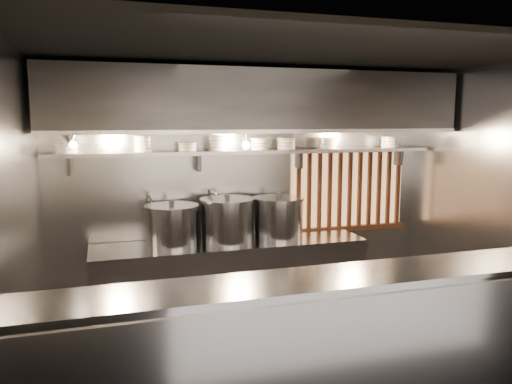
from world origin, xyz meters
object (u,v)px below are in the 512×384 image
pendant_bulb (246,145)px  stock_pot_mid (278,217)px  stock_pot_left (172,225)px  stock_pot_right (227,220)px  heat_lamp (70,138)px

pendant_bulb → stock_pot_mid: size_ratio=0.27×
pendant_bulb → stock_pot_mid: pendant_bulb is taller
stock_pot_left → stock_pot_mid: (1.20, 0.00, 0.01)m
stock_pot_mid → stock_pot_right: stock_pot_right is taller
stock_pot_mid → stock_pot_right: 0.60m
stock_pot_right → stock_pot_left: bearing=178.4°
stock_pot_mid → stock_pot_right: size_ratio=0.85×
pendant_bulb → stock_pot_right: (-0.23, -0.04, -0.82)m
stock_pot_mid → stock_pot_right: (-0.60, -0.02, 0.01)m
heat_lamp → pendant_bulb: (1.80, 0.35, -0.11)m
heat_lamp → stock_pot_mid: heat_lamp is taller
heat_lamp → stock_pot_left: heat_lamp is taller
heat_lamp → stock_pot_mid: size_ratio=0.51×
pendant_bulb → heat_lamp: bearing=-169.0°
pendant_bulb → stock_pot_right: bearing=-170.1°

